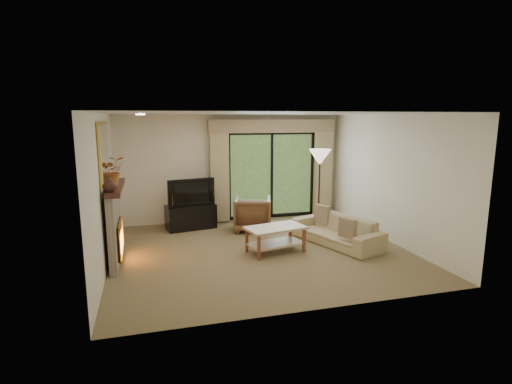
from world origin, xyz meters
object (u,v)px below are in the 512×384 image
object	(u,v)px
media_console	(191,217)
sofa	(337,230)
armchair	(252,213)
coffee_table	(275,239)

from	to	relation	value
media_console	sofa	bearing A→B (deg)	-46.15
armchair	coffee_table	world-z (taller)	armchair
media_console	armchair	xyz separation A→B (m)	(1.33, -0.50, 0.11)
media_console	armchair	bearing A→B (deg)	-30.82
armchair	coffee_table	distance (m)	1.59
media_console	sofa	world-z (taller)	sofa
armchair	coffee_table	bearing A→B (deg)	107.00
sofa	coffee_table	xyz separation A→B (m)	(-1.34, -0.14, -0.03)
media_console	sofa	distance (m)	3.34
armchair	coffee_table	xyz separation A→B (m)	(0.03, -1.59, -0.14)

